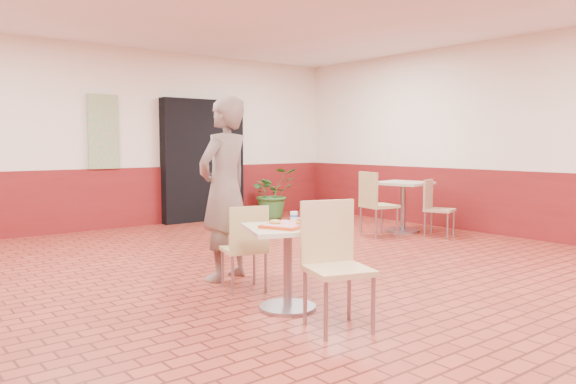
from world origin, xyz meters
TOP-DOWN VIEW (x-y plane):
  - room_shell at (0.00, 0.00)m, footprint 8.01×10.01m
  - wainscot_band at (0.00, 0.00)m, footprint 8.00×10.00m
  - corridor_doorway at (1.20, 4.88)m, footprint 1.60×0.22m
  - promo_poster at (-0.60, 4.94)m, footprint 0.50×0.03m
  - main_table at (-1.01, -0.38)m, footprint 0.67×0.67m
  - chair_main_front at (-1.02, -0.96)m, footprint 0.56×0.56m
  - chair_main_back at (-0.96, 0.32)m, footprint 0.47×0.47m
  - customer at (-0.86, 0.86)m, footprint 0.80×0.65m
  - serving_tray at (-1.01, -0.38)m, footprint 0.42×0.33m
  - ring_donut at (-1.09, -0.31)m, footprint 0.10×0.10m
  - long_john_donut at (-0.91, -0.45)m, footprint 0.17×0.13m
  - paper_cup at (-0.87, -0.29)m, footprint 0.07×0.07m
  - second_table at (3.05, 1.77)m, footprint 0.76×0.76m
  - chair_second_left at (2.33, 1.72)m, footprint 0.54×0.54m
  - chair_second_front at (3.07, 1.17)m, footprint 0.51×0.51m
  - potted_plant at (2.41, 4.40)m, footprint 0.94×0.83m

SIDE VIEW (x-z plane):
  - chair_main_back at x=-0.96m, z-range 0.05..0.88m
  - potted_plant at x=2.41m, z-range 0.00..0.95m
  - main_table at x=-1.01m, z-range 0.12..0.84m
  - chair_second_front at x=3.07m, z-range 0.05..0.91m
  - wainscot_band at x=0.00m, z-range 0.00..1.00m
  - second_table at x=3.05m, z-range 0.14..0.94m
  - chair_main_front at x=-1.02m, z-range 0.06..1.03m
  - chair_second_left at x=2.33m, z-range 0.06..1.04m
  - serving_tray at x=-1.01m, z-range 0.71..0.74m
  - ring_donut at x=-1.09m, z-range 0.74..0.77m
  - long_john_donut at x=-0.91m, z-range 0.74..0.78m
  - paper_cup at x=-0.87m, z-range 0.74..0.82m
  - customer at x=-0.86m, z-range 0.00..1.89m
  - corridor_doorway at x=1.20m, z-range 0.00..2.20m
  - room_shell at x=0.00m, z-range 0.00..3.00m
  - promo_poster at x=-0.60m, z-range 1.00..2.20m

